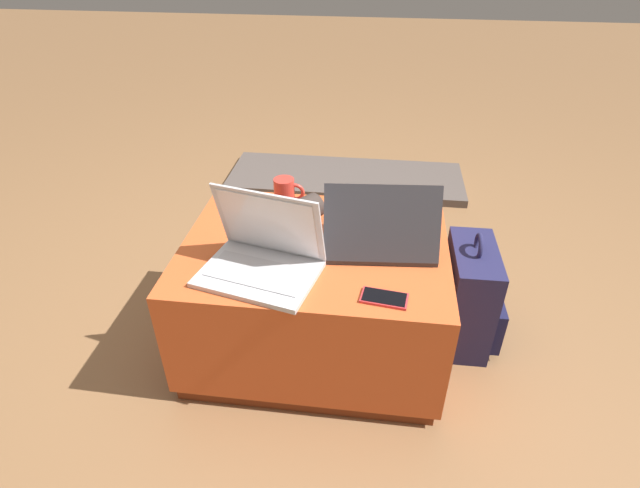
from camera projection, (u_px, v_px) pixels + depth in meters
name	position (u px, v px, depth m)	size (l,w,h in m)	color
ground_plane	(315.00, 341.00, 1.92)	(14.00, 14.00, 0.00)	olive
ottoman	(315.00, 296.00, 1.79)	(0.89, 0.68, 0.45)	maroon
laptop_near	(262.00, 256.00, 1.52)	(0.39, 0.33, 0.26)	silver
laptop_far	(379.00, 236.00, 1.61)	(0.38, 0.27, 0.24)	#333338
cell_phone	(384.00, 298.00, 1.43)	(0.14, 0.09, 0.01)	red
backpack	(470.00, 297.00, 1.84)	(0.20, 0.32, 0.46)	#23234C
wrist_brace	(297.00, 214.00, 1.74)	(0.18, 0.20, 0.09)	#3D332D
coffee_mug	(285.00, 192.00, 1.87)	(0.12, 0.08, 0.10)	red
fireplace_hearth	(346.00, 178.00, 3.04)	(1.40, 0.50, 0.04)	#564C47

